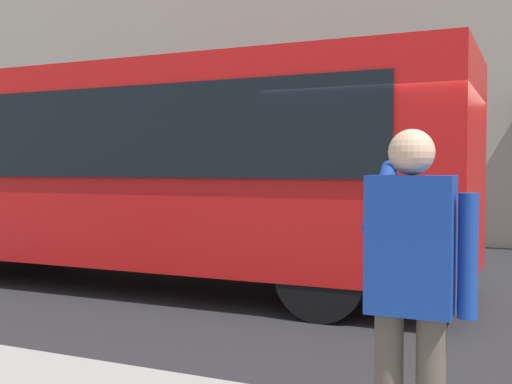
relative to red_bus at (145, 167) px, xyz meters
The scene contains 3 objects.
ground_plane 4.00m from the red_bus, behind, with size 60.00×60.00×0.00m, color #232326.
red_bus is the anchor object (origin of this frame).
pedestrian_photographer 6.43m from the red_bus, 135.72° to the left, with size 0.53×0.52×1.70m.
Camera 1 is at (-1.49, 7.40, 1.67)m, focal length 43.59 mm.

